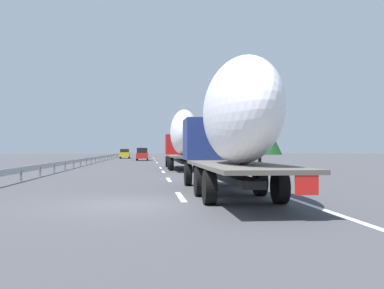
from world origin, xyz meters
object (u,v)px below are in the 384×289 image
at_px(car_yellow_coupe, 125,154).
at_px(truck_lead, 183,137).
at_px(truck_trailing, 232,124).
at_px(car_black_suv, 143,153).
at_px(road_sign, 198,145).
at_px(car_red_compact, 142,154).

bearing_deg(car_yellow_coupe, truck_lead, -170.88).
relative_size(truck_trailing, car_yellow_coupe, 3.08).
distance_m(car_black_suv, road_sign, 43.72).
height_order(car_black_suv, car_yellow_coupe, same).
bearing_deg(car_yellow_coupe, car_black_suv, -13.41).
bearing_deg(road_sign, truck_trailing, 175.23).
relative_size(truck_lead, road_sign, 4.21).
xyz_separation_m(truck_lead, road_sign, (15.53, -3.10, -0.52)).
height_order(truck_lead, car_yellow_coupe, truck_lead).
distance_m(truck_lead, truck_trailing, 21.62).
xyz_separation_m(car_red_compact, car_yellow_coupe, (15.29, 3.41, -0.06)).
bearing_deg(truck_lead, car_black_suv, 3.80).
relative_size(car_black_suv, car_yellow_coupe, 1.01).
xyz_separation_m(truck_trailing, car_yellow_coupe, (66.45, 7.20, -1.68)).
bearing_deg(car_black_suv, car_red_compact, -179.78).
distance_m(car_black_suv, car_red_compact, 29.14).
bearing_deg(road_sign, car_yellow_coupe, 19.37).
xyz_separation_m(car_black_suv, road_sign, (-43.13, -7.00, 1.30)).
relative_size(car_red_compact, car_yellow_coupe, 1.08).
relative_size(car_black_suv, road_sign, 1.31).
bearing_deg(car_black_suv, truck_trailing, -177.22).
height_order(car_yellow_coupe, road_sign, road_sign).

